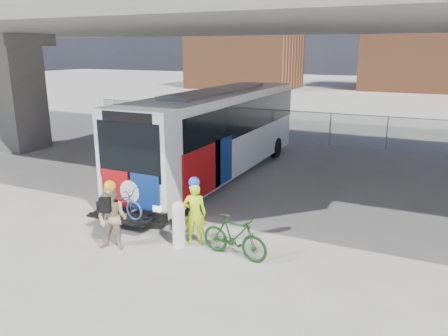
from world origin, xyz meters
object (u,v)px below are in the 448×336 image
Objects in this scene: bike_parked at (234,236)px; cyclist_tan at (112,217)px; cyclist_hivis at (195,212)px; bollard at (179,223)px; bus at (218,127)px.

cyclist_tan is at bearing 114.54° from bike_parked.
cyclist_hivis is 0.99× the size of cyclist_tan.
cyclist_tan is at bearing -149.73° from bollard.
bus is at bearing -93.75° from cyclist_hivis.
cyclist_hivis is (2.38, -6.32, -1.18)m from bus.
bike_parked is at bearing 3.72° from cyclist_tan.
cyclist_hivis reaches higher than bollard.
bus is at bearing 80.73° from cyclist_tan.
cyclist_tan is 3.32m from bike_parked.
cyclist_tan is (0.58, -7.62, -1.19)m from bus.
bollard is at bearing -72.65° from bus.
bus is 7.19m from bollard.
bollard is 0.69× the size of bike_parked.
cyclist_tan reaches higher than bike_parked.
bike_parked is at bearing 3.22° from bollard.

